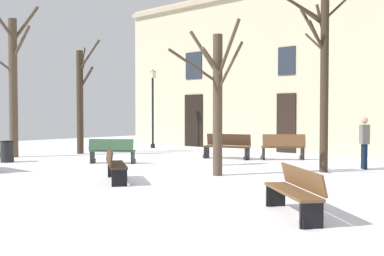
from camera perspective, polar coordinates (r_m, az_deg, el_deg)
name	(u,v)px	position (r m, az deg, el deg)	size (l,w,h in m)	color
ground_plane	(157,169)	(14.79, -4.24, -4.99)	(33.54, 33.54, 0.00)	white
building_facade	(295,65)	(21.20, 12.32, 7.47)	(20.96, 0.60, 7.57)	beige
tree_near_facade	(13,81)	(19.91, -20.74, 5.30)	(1.38, 2.27, 6.05)	#4C3D2D
tree_right_of_center	(81,98)	(20.76, -13.29, 3.57)	(2.56, 1.28, 4.75)	#382B1E
tree_foreground	(323,70)	(14.61, 15.52, 6.72)	(1.83, 2.19, 5.71)	#382B1E
tree_left_of_center	(217,97)	(13.20, 3.03, 3.71)	(1.79, 1.56, 4.20)	#4C3D2D
streetlamp	(153,100)	(23.45, -4.76, 3.38)	(0.30, 0.30, 3.89)	black
litter_bin	(7,151)	(18.02, -21.40, -2.65)	(0.49, 0.49, 0.76)	black
bench_near_lamp	(112,151)	(16.53, -9.62, -2.72)	(1.50, 1.29, 0.86)	#2D4C33
bench_back_to_back_right	(227,146)	(18.03, 4.25, -2.20)	(1.85, 1.02, 0.95)	#3D2819
bench_by_litter_bin	(115,164)	(12.29, -9.31, -4.36)	(1.74, 1.37, 0.83)	#3D2819
bench_facing_shops	(283,147)	(17.89, 10.95, -2.23)	(1.50, 1.44, 0.97)	brown
bench_near_center_tree	(295,190)	(8.34, 12.29, -7.37)	(1.73, 1.51, 0.83)	brown
person_strolling	(364,140)	(15.71, 20.07, -1.40)	(0.42, 0.43, 1.63)	black
person_near_bench	(217,138)	(15.77, 3.07, -1.18)	(0.44, 0.40, 1.67)	black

